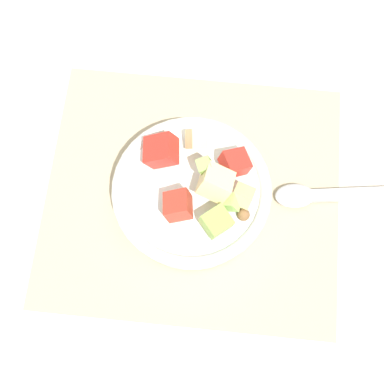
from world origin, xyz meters
TOP-DOWN VIEW (x-y plane):
  - ground_plane at (0.00, 0.00)m, footprint 2.40×2.40m
  - placemat at (0.00, 0.00)m, footprint 0.42×0.38m
  - salad_bowl at (0.00, -0.01)m, footprint 0.22×0.22m
  - serving_spoon at (0.19, 0.01)m, footprint 0.23×0.06m

SIDE VIEW (x-z plane):
  - ground_plane at x=0.00m, z-range 0.00..0.00m
  - placemat at x=0.00m, z-range 0.00..0.01m
  - serving_spoon at x=0.19m, z-range 0.00..0.02m
  - salad_bowl at x=0.00m, z-range -0.02..0.10m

